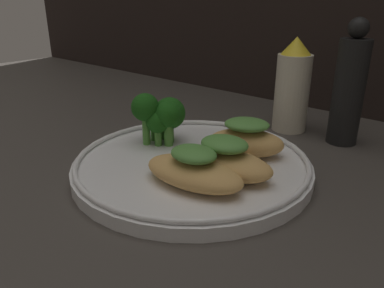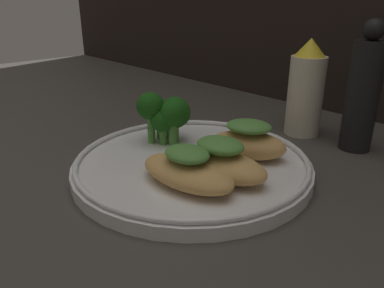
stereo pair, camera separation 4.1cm
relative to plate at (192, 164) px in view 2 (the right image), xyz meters
The scene contains 8 objects.
ground_plane 1.49cm from the plate, ahead, with size 180.00×180.00×1.00cm, color #3D3833.
plate is the anchor object (origin of this frame).
grilled_meat_front 6.17cm from the plate, 47.18° to the right, with size 11.15×6.57×4.03cm.
grilled_meat_middle 5.52cm from the plate, ahead, with size 11.16×7.10×4.32cm.
grilled_meat_back 6.82cm from the plate, 55.21° to the left, with size 9.91×8.27×4.44cm.
broccoli_bunch 7.84cm from the plate, 166.05° to the left, with size 5.61×5.89×6.49cm.
sauce_bottle 21.14cm from the plate, 86.23° to the left, with size 4.91×4.91×13.48cm.
pepper_grinder 23.30cm from the plate, 65.58° to the left, with size 3.96×3.96×16.32cm.
Camera 2 is at (28.36, -26.04, 18.84)cm, focal length 35.00 mm.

